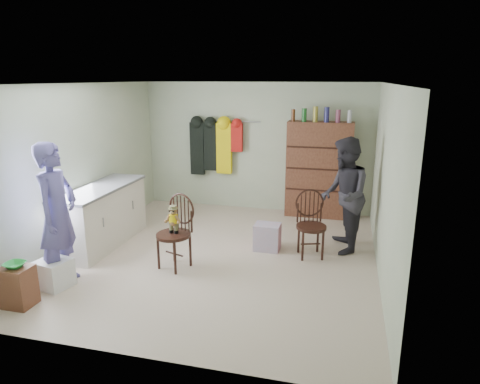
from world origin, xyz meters
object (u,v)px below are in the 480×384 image
(counter, at_px, (102,216))
(dresser, at_px, (319,169))
(chair_front, at_px, (176,226))
(chair_far, at_px, (311,221))

(counter, distance_m, dresser, 3.96)
(dresser, bearing_deg, chair_front, -121.87)
(chair_front, xyz_separation_m, chair_far, (1.77, 0.86, -0.06))
(counter, height_order, chair_far, chair_far)
(chair_far, height_order, dresser, dresser)
(counter, distance_m, chair_far, 3.25)
(chair_front, height_order, chair_far, chair_front)
(counter, relative_size, chair_front, 1.79)
(counter, bearing_deg, dresser, 35.69)
(chair_far, xyz_separation_m, dresser, (-0.03, 1.94, 0.38))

